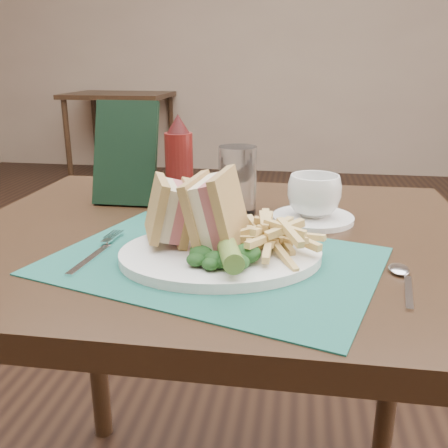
# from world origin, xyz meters

# --- Properties ---
(floor) EXTENTS (7.00, 7.00, 0.00)m
(floor) POSITION_xyz_m (0.00, 0.00, 0.00)
(floor) COLOR black
(floor) RESTS_ON ground
(wall_back) EXTENTS (6.00, 0.00, 6.00)m
(wall_back) POSITION_xyz_m (0.00, 3.50, 0.00)
(wall_back) COLOR gray
(wall_back) RESTS_ON ground
(table_main) EXTENTS (0.90, 0.75, 0.75)m
(table_main) POSITION_xyz_m (0.00, -0.50, 0.38)
(table_main) COLOR black
(table_main) RESTS_ON ground
(table_bg_left) EXTENTS (0.90, 0.75, 0.75)m
(table_bg_left) POSITION_xyz_m (-1.52, 3.16, 0.38)
(table_bg_left) COLOR black
(table_bg_left) RESTS_ON ground
(placemat) EXTENTS (0.54, 0.45, 0.00)m
(placemat) POSITION_xyz_m (0.02, -0.64, 0.75)
(placemat) COLOR #1B574B
(placemat) RESTS_ON table_main
(plate) EXTENTS (0.35, 0.31, 0.01)m
(plate) POSITION_xyz_m (0.03, -0.63, 0.76)
(plate) COLOR white
(plate) RESTS_ON placemat
(sandwich_half_a) EXTENTS (0.11, 0.12, 0.10)m
(sandwich_half_a) POSITION_xyz_m (-0.07, -0.61, 0.82)
(sandwich_half_a) COLOR tan
(sandwich_half_a) RESTS_ON plate
(sandwich_half_b) EXTENTS (0.09, 0.12, 0.12)m
(sandwich_half_b) POSITION_xyz_m (0.00, -0.62, 0.83)
(sandwich_half_b) COLOR tan
(sandwich_half_b) RESTS_ON plate
(kale_garnish) EXTENTS (0.11, 0.08, 0.03)m
(kale_garnish) POSITION_xyz_m (0.04, -0.69, 0.78)
(kale_garnish) COLOR #123413
(kale_garnish) RESTS_ON plate
(pickle_spear) EXTENTS (0.06, 0.12, 0.03)m
(pickle_spear) POSITION_xyz_m (0.05, -0.68, 0.79)
(pickle_spear) COLOR #56772D
(pickle_spear) RESTS_ON plate
(fries_pile) EXTENTS (0.18, 0.20, 0.05)m
(fries_pile) POSITION_xyz_m (0.11, -0.62, 0.79)
(fries_pile) COLOR tan
(fries_pile) RESTS_ON plate
(fork) EXTENTS (0.05, 0.17, 0.01)m
(fork) POSITION_xyz_m (-0.16, -0.64, 0.76)
(fork) COLOR silver
(fork) RESTS_ON placemat
(spoon) EXTENTS (0.06, 0.15, 0.01)m
(spoon) POSITION_xyz_m (0.28, -0.68, 0.76)
(spoon) COLOR silver
(spoon) RESTS_ON table_main
(saucer) EXTENTS (0.17, 0.17, 0.01)m
(saucer) POSITION_xyz_m (0.17, -0.42, 0.76)
(saucer) COLOR white
(saucer) RESTS_ON table_main
(coffee_cup) EXTENTS (0.14, 0.14, 0.08)m
(coffee_cup) POSITION_xyz_m (0.17, -0.42, 0.80)
(coffee_cup) COLOR white
(coffee_cup) RESTS_ON saucer
(drinking_glass) EXTENTS (0.08, 0.08, 0.13)m
(drinking_glass) POSITION_xyz_m (0.02, -0.39, 0.81)
(drinking_glass) COLOR white
(drinking_glass) RESTS_ON table_main
(ketchup_bottle) EXTENTS (0.07, 0.07, 0.19)m
(ketchup_bottle) POSITION_xyz_m (-0.10, -0.37, 0.84)
(ketchup_bottle) COLOR #5E1210
(ketchup_bottle) RESTS_ON table_main
(check_presenter) EXTENTS (0.13, 0.08, 0.21)m
(check_presenter) POSITION_xyz_m (-0.21, -0.35, 0.85)
(check_presenter) COLOR black
(check_presenter) RESTS_ON table_main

